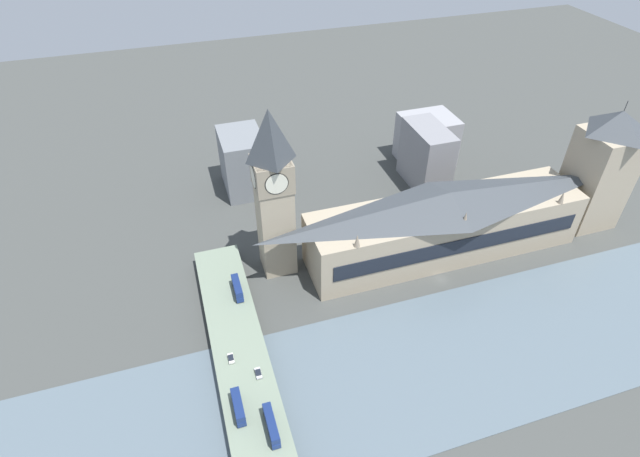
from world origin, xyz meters
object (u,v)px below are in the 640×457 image
object	(u,v)px
road_bridge	(252,405)
double_decker_bus_mid	(271,425)
victoria_tower	(600,169)
double_decker_bus_lead	(237,288)
parliament_hall	(445,223)
clock_tower	(273,192)
car_northbound_lead	(258,373)
double_decker_bus_rear	(238,407)
car_northbound_tail	(231,358)

from	to	relation	value
road_bridge	double_decker_bus_mid	world-z (taller)	double_decker_bus_mid
victoria_tower	double_decker_bus_lead	bearing A→B (deg)	91.60
parliament_hall	road_bridge	bearing A→B (deg)	119.04
clock_tower	double_decker_bus_mid	size ratio (longest dim) A/B	5.66
parliament_hall	double_decker_bus_mid	distance (m)	102.06
double_decker_bus_lead	car_northbound_lead	distance (m)	35.39
double_decker_bus_mid	parliament_hall	bearing A→B (deg)	-55.19
double_decker_bus_lead	parliament_hall	bearing A→B (deg)	-87.11
double_decker_bus_rear	road_bridge	bearing A→B (deg)	-69.32
parliament_hall	car_northbound_lead	world-z (taller)	parliament_hall
car_northbound_tail	double_decker_bus_lead	bearing A→B (deg)	-14.68
clock_tower	car_northbound_tail	bearing A→B (deg)	149.16
victoria_tower	car_northbound_lead	xyz separation A→B (m)	(-39.58, 152.05, -19.29)
car_northbound_lead	double_decker_bus_rear	bearing A→B (deg)	143.04
double_decker_bus_mid	car_northbound_tail	world-z (taller)	double_decker_bus_mid
double_decker_bus_lead	road_bridge	bearing A→B (deg)	174.72
victoria_tower	double_decker_bus_lead	size ratio (longest dim) A/B	5.26
double_decker_bus_mid	clock_tower	bearing A→B (deg)	-15.26
double_decker_bus_mid	car_northbound_tail	size ratio (longest dim) A/B	3.09
double_decker_bus_rear	car_northbound_tail	bearing A→B (deg)	-2.81
road_bridge	victoria_tower	bearing A→B (deg)	-72.73
double_decker_bus_mid	car_northbound_lead	distance (m)	18.74
clock_tower	road_bridge	size ratio (longest dim) A/B	0.47
car_northbound_lead	car_northbound_tail	bearing A→B (deg)	41.50
victoria_tower	double_decker_bus_rear	xyz separation A→B (m)	(-49.99, 159.88, -17.38)
road_bridge	double_decker_bus_lead	world-z (taller)	double_decker_bus_lead
car_northbound_lead	parliament_hall	bearing A→B (deg)	-64.64
parliament_hall	clock_tower	world-z (taller)	clock_tower
double_decker_bus_rear	car_northbound_tail	size ratio (longest dim) A/B	2.71
clock_tower	victoria_tower	world-z (taller)	clock_tower
clock_tower	double_decker_bus_mid	distance (m)	76.63
victoria_tower	double_decker_bus_rear	size ratio (longest dim) A/B	5.36
parliament_hall	road_bridge	xyz separation A→B (m)	(-48.42, 87.20, -9.60)
double_decker_bus_lead	car_northbound_lead	world-z (taller)	double_decker_bus_lead
road_bridge	double_decker_bus_lead	distance (m)	44.57
double_decker_bus_mid	car_northbound_lead	xyz separation A→B (m)	(18.64, -0.28, -1.96)
double_decker_bus_lead	car_northbound_lead	xyz separation A→B (m)	(-35.34, 0.27, -1.94)
clock_tower	car_northbound_lead	size ratio (longest dim) A/B	16.86
double_decker_bus_lead	double_decker_bus_mid	distance (m)	53.98
road_bridge	car_northbound_tail	bearing A→B (deg)	10.56
double_decker_bus_rear	car_northbound_lead	size ratio (longest dim) A/B	2.62
victoria_tower	double_decker_bus_mid	size ratio (longest dim) A/B	4.71
double_decker_bus_lead	double_decker_bus_rear	distance (m)	46.45
car_northbound_lead	double_decker_bus_lead	bearing A→B (deg)	-0.44
road_bridge	double_decker_bus_rear	size ratio (longest dim) A/B	13.64
double_decker_bus_lead	car_northbound_tail	world-z (taller)	double_decker_bus_lead
double_decker_bus_rear	car_northbound_tail	xyz separation A→B (m)	(18.24, -0.89, -1.92)
clock_tower	car_northbound_tail	distance (m)	57.53
victoria_tower	car_northbound_lead	world-z (taller)	victoria_tower
double_decker_bus_mid	road_bridge	bearing A→B (deg)	19.92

